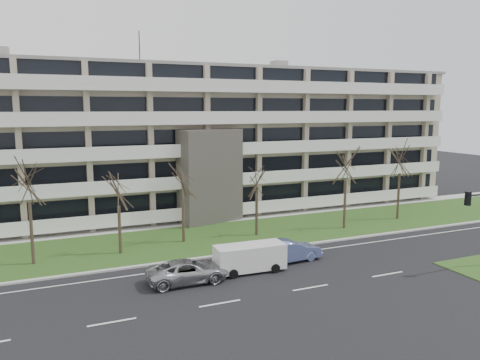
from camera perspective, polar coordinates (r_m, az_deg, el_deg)
name	(u,v)px	position (r m, az deg, el deg)	size (l,w,h in m)	color
ground	(311,288)	(30.03, 8.59, -12.85)	(160.00, 160.00, 0.00)	black
grass_verge	(232,235)	(41.05, -1.04, -6.74)	(90.00, 10.00, 0.06)	#2E4E1A
curb	(256,251)	(36.64, 1.94, -8.62)	(90.00, 0.35, 0.12)	#B2B2AD
sidewalk	(210,221)	(46.02, -3.63, -5.03)	(90.00, 2.00, 0.08)	#B2B2AD
lane_edge_line	(264,257)	(35.37, 2.99, -9.37)	(90.00, 0.12, 0.01)	white
apartment_building	(189,139)	(51.28, -6.28, 4.93)	(60.50, 15.10, 18.75)	tan
silver_pickup	(188,271)	(30.51, -6.41, -10.99)	(2.41, 5.22, 1.45)	#A1A3A8
blue_sedan	(290,251)	(34.39, 6.06, -8.58)	(1.67, 4.78, 1.57)	#7B8DD6
white_van	(251,255)	(32.13, 1.31, -9.17)	(4.88, 2.14, 1.86)	white
tree_1	(28,178)	(35.47, -24.46, 0.28)	(4.02, 4.02, 8.05)	#382B21
tree_2	(118,187)	(36.07, -14.65, -0.84)	(3.33, 3.33, 6.65)	#382B21
tree_3	(182,176)	(38.23, -7.02, 0.45)	(3.55, 3.55, 7.10)	#382B21
tree_4	(257,179)	(40.06, 2.06, 0.17)	(3.23, 3.23, 6.47)	#382B21
tree_5	(346,162)	(43.37, 12.82, 2.15)	(3.97, 3.97, 7.94)	#382B21
tree_6	(400,155)	(48.51, 18.98, 2.87)	(4.13, 4.13, 8.26)	#382B21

